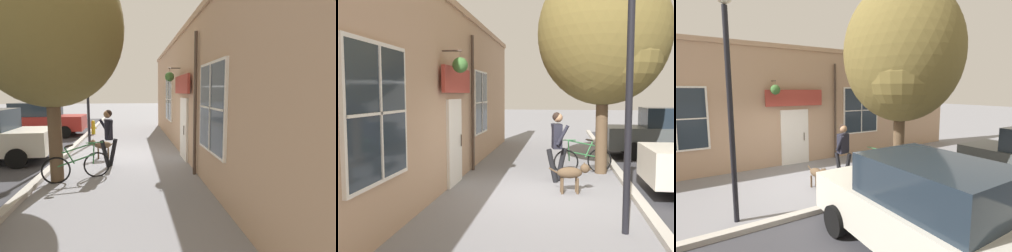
% 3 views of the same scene
% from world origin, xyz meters
% --- Properties ---
extents(ground_plane, '(90.00, 90.00, 0.00)m').
position_xyz_m(ground_plane, '(0.00, 0.00, 0.00)').
color(ground_plane, gray).
extents(storefront_facade, '(0.95, 18.00, 4.48)m').
position_xyz_m(storefront_facade, '(-2.34, 0.01, 2.25)').
color(storefront_facade, tan).
rests_on(storefront_facade, ground_plane).
extents(pedestrian_walking, '(0.58, 0.55, 1.77)m').
position_xyz_m(pedestrian_walking, '(0.32, 1.11, 1.07)').
color(pedestrian_walking, black).
rests_on(pedestrian_walking, ground_plane).
extents(dog_on_leash, '(0.97, 0.35, 0.70)m').
position_xyz_m(dog_on_leash, '(0.68, 0.04, 0.46)').
color(dog_on_leash, brown).
rests_on(dog_on_leash, ground_plane).
extents(street_tree_by_curb, '(3.60, 3.24, 5.87)m').
position_xyz_m(street_tree_by_curb, '(1.61, 2.27, 3.77)').
color(street_tree_by_curb, brown).
rests_on(street_tree_by_curb, ground_plane).
extents(leaning_bicycle, '(1.65, 0.61, 1.01)m').
position_xyz_m(leaning_bicycle, '(1.04, 2.27, 0.38)').
color(leaning_bicycle, black).
rests_on(leaning_bicycle, ground_plane).
extents(parked_car_far_end, '(4.31, 1.96, 1.75)m').
position_xyz_m(parked_car_far_end, '(4.23, 5.37, 0.88)').
color(parked_car_far_end, '#474C4C').
rests_on(parked_car_far_end, ground_plane).
extents(street_lamp, '(0.32, 0.32, 4.82)m').
position_xyz_m(street_lamp, '(1.44, -2.31, 3.15)').
color(street_lamp, black).
rests_on(street_lamp, ground_plane).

